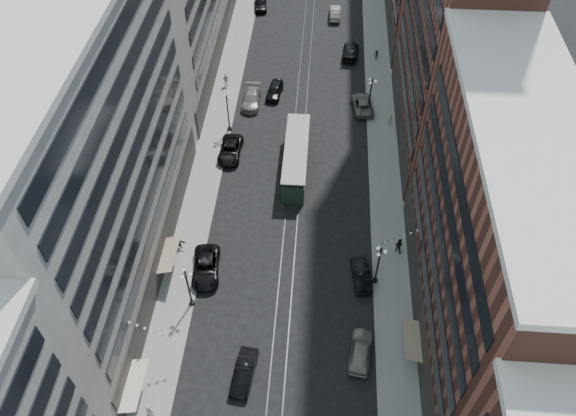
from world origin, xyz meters
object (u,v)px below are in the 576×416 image
(lamppost_se_far, at_px, (378,264))
(car_5, at_px, (244,372))
(lamppost_sw_mid, at_px, (228,112))
(car_4, at_px, (361,351))
(streetcar, at_px, (296,159))
(pedestrian_9, at_px, (376,55))
(car_9, at_px, (261,3))
(pedestrian_1, at_px, (149,411))
(lamppost_sw_far, at_px, (188,287))
(car_12, at_px, (350,51))
(car_10, at_px, (361,274))
(lamppost_se_mid, at_px, (370,94))
(pedestrian_2, at_px, (172,245))
(pedestrian_5, at_px, (179,243))
(pedestrian_6, at_px, (226,80))
(car_14, at_px, (335,13))
(car_8, at_px, (251,98))
(pedestrian_7, at_px, (399,245))
(car_13, at_px, (275,90))
(car_11, at_px, (362,104))
(car_7, at_px, (230,150))
(pedestrian_8, at_px, (390,119))
(car_2, at_px, (206,267))

(lamppost_se_far, distance_m, car_5, 16.77)
(lamppost_sw_mid, xyz_separation_m, car_4, (16.74, -31.40, -2.25))
(streetcar, xyz_separation_m, pedestrian_9, (10.70, 24.44, -0.68))
(car_9, bearing_deg, pedestrian_1, -98.03)
(lamppost_sw_far, xyz_separation_m, pedestrian_9, (19.90, 44.81, -2.17))
(lamppost_sw_far, height_order, streetcar, lamppost_sw_far)
(pedestrian_1, relative_size, pedestrian_9, 1.12)
(lamppost_se_far, relative_size, car_12, 0.98)
(lamppost_se_far, xyz_separation_m, car_12, (-2.40, 41.82, -2.28))
(lamppost_sw_far, height_order, car_10, lamppost_sw_far)
(lamppost_se_mid, xyz_separation_m, car_10, (-1.48, -27.72, -2.32))
(pedestrian_2, height_order, pedestrian_5, pedestrian_5)
(lamppost_sw_mid, height_order, lamppost_se_mid, same)
(pedestrian_6, xyz_separation_m, pedestrian_9, (21.72, 8.20, -0.18))
(lamppost_sw_mid, distance_m, car_14, 33.11)
(car_8, distance_m, pedestrian_7, 31.07)
(car_8, relative_size, pedestrian_9, 3.73)
(car_4, relative_size, car_13, 1.05)
(lamppost_se_far, bearing_deg, car_9, 107.63)
(lamppost_sw_mid, relative_size, pedestrian_7, 2.85)
(car_11, bearing_deg, car_14, -87.59)
(car_9, bearing_deg, car_7, -96.20)
(car_5, xyz_separation_m, car_13, (-0.90, 42.37, 0.01))
(pedestrian_1, distance_m, car_14, 70.18)
(car_7, height_order, pedestrian_6, pedestrian_6)
(lamppost_sw_far, height_order, car_9, lamppost_sw_far)
(car_4, height_order, pedestrian_8, pedestrian_8)
(lamppost_sw_mid, height_order, streetcar, lamppost_sw_mid)
(pedestrian_9, bearing_deg, car_10, -80.18)
(car_9, bearing_deg, car_12, -47.93)
(car_11, bearing_deg, pedestrian_6, -18.15)
(streetcar, xyz_separation_m, car_5, (-3.00, -27.66, -0.81))
(car_2, height_order, car_14, car_2)
(pedestrian_2, distance_m, car_10, 20.36)
(lamppost_sw_mid, relative_size, car_5, 1.14)
(lamppost_se_far, distance_m, car_12, 41.95)
(pedestrian_1, bearing_deg, pedestrian_9, -95.40)
(lamppost_se_far, distance_m, streetcar, 18.85)
(pedestrian_7, bearing_deg, car_4, 100.80)
(car_5, distance_m, car_12, 54.00)
(lamppost_sw_far, bearing_deg, pedestrian_9, 66.05)
(lamppost_sw_mid, distance_m, car_12, 24.81)
(car_9, bearing_deg, car_8, -93.03)
(lamppost_sw_far, distance_m, pedestrian_5, 7.71)
(car_11, bearing_deg, pedestrian_1, 59.58)
(pedestrian_7, bearing_deg, car_14, -51.91)
(lamppost_se_far, xyz_separation_m, car_13, (-13.10, 31.09, -2.29))
(car_8, height_order, car_12, car_8)
(streetcar, distance_m, car_7, 8.64)
(car_2, distance_m, car_5, 12.54)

